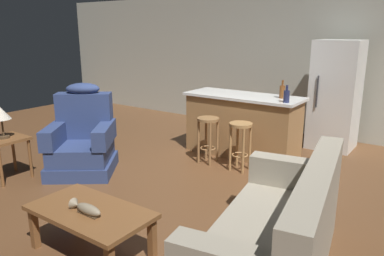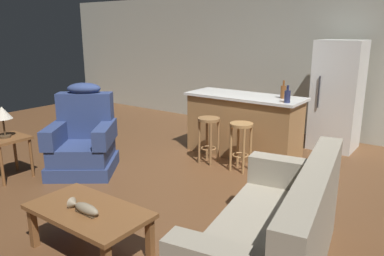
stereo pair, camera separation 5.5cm
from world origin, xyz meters
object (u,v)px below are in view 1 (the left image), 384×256
coffee_table (90,215)px  couch (279,237)px  kitchen_island (242,125)px  bar_stool_left (208,132)px  bar_stool_right (240,138)px  bottle_short_amber (282,91)px  table_lamp (1,115)px  fish_figurine (86,209)px  bottle_tall_green (287,96)px  refrigerator (335,95)px  recliner_near_lamp (83,141)px  end_table (6,145)px

coffee_table → couch: couch is taller
coffee_table → kitchen_island: size_ratio=0.61×
bar_stool_left → bar_stool_right: same height
bottle_short_amber → bar_stool_left: bearing=-139.3°
couch → table_lamp: (-3.69, -0.16, 0.53)m
fish_figurine → couch: 1.59m
bar_stool_right → bottle_tall_green: (0.46, 0.42, 0.57)m
fish_figurine → refrigerator: refrigerator is taller
coffee_table → bar_stool_right: (0.09, 2.55, 0.11)m
coffee_table → bar_stool_left: bearing=99.8°
bottle_tall_green → bottle_short_amber: bearing=122.2°
fish_figurine → bottle_tall_green: bottle_tall_green is taller
bottle_tall_green → bottle_short_amber: size_ratio=0.91×
bar_stool_left → refrigerator: refrigerator is taller
recliner_near_lamp → end_table: recliner_near_lamp is taller
recliner_near_lamp → bar_stool_left: recliner_near_lamp is taller
bar_stool_right → bottle_short_amber: bearing=68.1°
coffee_table → end_table: size_ratio=1.96×
fish_figurine → bar_stool_right: bar_stool_right is taller
bar_stool_left → bar_stool_right: bearing=0.0°
kitchen_island → bottle_short_amber: size_ratio=6.88×
coffee_table → refrigerator: size_ratio=0.62×
table_lamp → bar_stool_left: table_lamp is taller
coffee_table → table_lamp: size_ratio=2.68×
end_table → bar_stool_left: size_ratio=0.82×
bottle_tall_green → bottle_short_amber: 0.33m
table_lamp → bar_stool_right: 3.14m
fish_figurine → bar_stool_left: 2.65m
refrigerator → bottle_short_amber: size_ratio=6.73×
couch → bottle_tall_green: 2.58m
coffee_table → end_table: 2.31m
end_table → bar_stool_right: 3.11m
table_lamp → kitchen_island: table_lamp is taller
couch → recliner_near_lamp: bearing=-20.9°
couch → refrigerator: (-0.61, 3.72, 0.54)m
couch → end_table: couch is taller
end_table → table_lamp: table_lamp is taller
couch → kitchen_island: kitchen_island is taller
coffee_table → end_table: end_table is taller
end_table → kitchen_island: (2.04, 2.67, 0.02)m
kitchen_island → bottle_short_amber: (0.58, 0.07, 0.57)m
bar_stool_right → coffee_table: bearing=-92.1°
coffee_table → bottle_tall_green: size_ratio=4.60×
bar_stool_left → bar_stool_right: 0.53m
bar_stool_left → bottle_short_amber: bottle_short_amber is taller
couch → bottle_short_amber: 2.89m
couch → refrigerator: 3.81m
coffee_table → bottle_short_amber: 3.34m
recliner_near_lamp → kitchen_island: (1.47, 1.90, 0.06)m
kitchen_island → bottle_tall_green: (0.76, -0.21, 0.56)m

